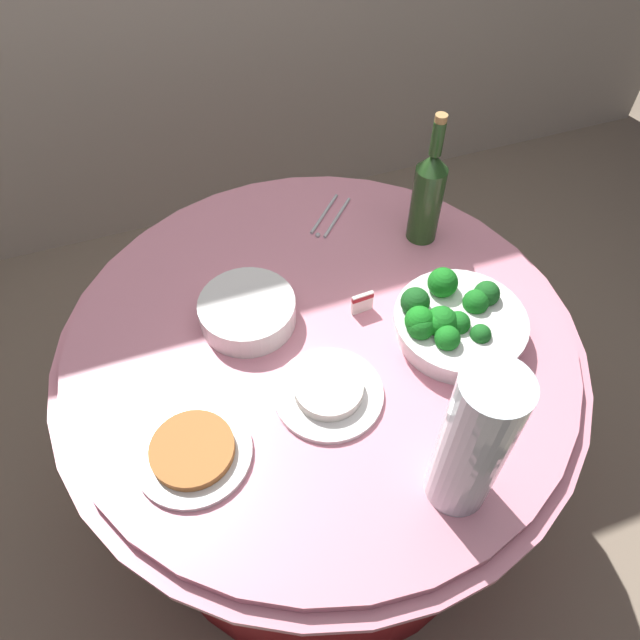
% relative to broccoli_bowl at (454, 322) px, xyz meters
% --- Properties ---
extents(ground_plane, '(6.00, 6.00, 0.00)m').
position_rel_broccoli_bowl_xyz_m(ground_plane, '(-0.26, 0.10, -0.79)').
color(ground_plane, gray).
extents(buffet_table, '(1.16, 1.16, 0.74)m').
position_rel_broccoli_bowl_xyz_m(buffet_table, '(-0.26, 0.10, -0.41)').
color(buffet_table, maroon).
rests_on(buffet_table, ground_plane).
extents(broccoli_bowl, '(0.28, 0.28, 0.12)m').
position_rel_broccoli_bowl_xyz_m(broccoli_bowl, '(0.00, 0.00, 0.00)').
color(broccoli_bowl, white).
rests_on(broccoli_bowl, buffet_table).
extents(plate_stack, '(0.21, 0.21, 0.06)m').
position_rel_broccoli_bowl_xyz_m(plate_stack, '(-0.40, 0.19, -0.02)').
color(plate_stack, white).
rests_on(plate_stack, buffet_table).
extents(wine_bottle, '(0.07, 0.07, 0.34)m').
position_rel_broccoli_bowl_xyz_m(wine_bottle, '(0.08, 0.31, 0.08)').
color(wine_bottle, '#24481D').
rests_on(wine_bottle, buffet_table).
extents(decorative_fruit_vase, '(0.11, 0.11, 0.34)m').
position_rel_broccoli_bowl_xyz_m(decorative_fruit_vase, '(-0.15, -0.31, 0.11)').
color(decorative_fruit_vase, silver).
rests_on(decorative_fruit_vase, buffet_table).
extents(serving_tongs, '(0.14, 0.15, 0.01)m').
position_rel_broccoli_bowl_xyz_m(serving_tongs, '(-0.12, 0.44, -0.04)').
color(serving_tongs, silver).
rests_on(serving_tongs, buffet_table).
extents(food_plate_peanuts, '(0.22, 0.22, 0.03)m').
position_rel_broccoli_bowl_xyz_m(food_plate_peanuts, '(-0.58, -0.09, -0.03)').
color(food_plate_peanuts, white).
rests_on(food_plate_peanuts, buffet_table).
extents(food_plate_rice, '(0.22, 0.22, 0.04)m').
position_rel_broccoli_bowl_xyz_m(food_plate_rice, '(-0.30, -0.05, -0.03)').
color(food_plate_rice, white).
rests_on(food_plate_rice, buffet_table).
extents(label_placard_front, '(0.05, 0.01, 0.05)m').
position_rel_broccoli_bowl_xyz_m(label_placard_front, '(-0.15, 0.13, -0.02)').
color(label_placard_front, white).
rests_on(label_placard_front, buffet_table).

